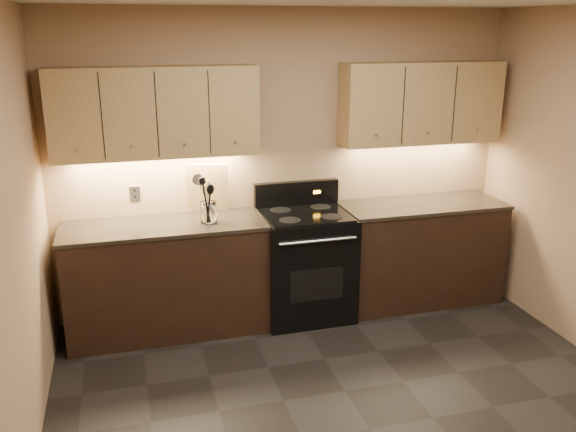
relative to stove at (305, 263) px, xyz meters
The scene contains 15 objects.
floor 1.75m from the stove, 92.72° to the right, with size 4.00×4.00×0.00m, color black.
wall_back 0.88m from the stove, 104.10° to the left, with size 4.00×0.04×2.60m, color #9F7B5E.
counter_left 1.18m from the stove, behind, with size 1.62×0.62×0.93m.
counter_right 1.10m from the stove, ahead, with size 1.46×0.62×0.93m.
stove is the anchor object (origin of this frame).
upper_cab_left 1.78m from the stove, behind, with size 1.60×0.30×0.70m, color tan.
upper_cab_right 1.73m from the stove, ahead, with size 1.44×0.30×0.70m, color tan.
outlet_plate 1.55m from the stove, 167.24° to the left, with size 0.09×0.01×0.12m, color #B2B5BA.
utensil_crock 0.98m from the stove, behind, with size 0.14×0.14×0.17m.
cutting_board 1.06m from the stove, 161.54° to the left, with size 0.34×0.02×0.44m, color tan.
wooden_spoon 1.05m from the stove, behind, with size 0.06×0.06×0.32m, color tan, non-canonical shape.
black_spoon 1.04m from the stove, behind, with size 0.06×0.06×0.31m, color black, non-canonical shape.
black_turner 1.05m from the stove, behind, with size 0.08×0.08×0.37m, color black, non-canonical shape.
steel_spatula 1.02m from the stove, behind, with size 0.08×0.08×0.37m, color silver, non-canonical shape.
steel_skimmer 1.02m from the stove, behind, with size 0.09×0.09×0.37m, color silver, non-canonical shape.
Camera 1 is at (-1.37, -3.02, 2.43)m, focal length 38.00 mm.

